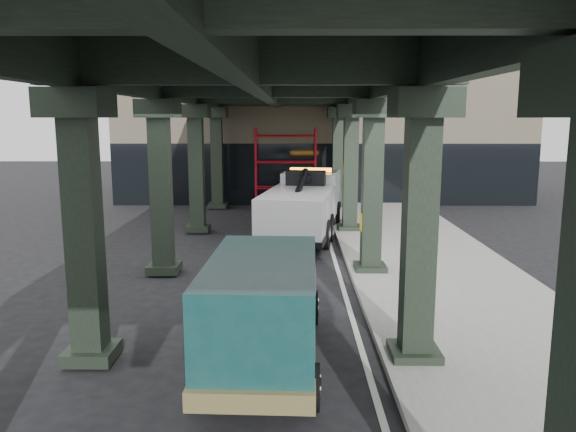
{
  "coord_description": "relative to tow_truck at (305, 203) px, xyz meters",
  "views": [
    {
      "loc": [
        0.33,
        -13.82,
        4.5
      ],
      "look_at": [
        0.21,
        2.13,
        1.7
      ],
      "focal_mm": 35.0,
      "sensor_mm": 36.0,
      "label": 1
    }
  ],
  "objects": [
    {
      "name": "sidewalk",
      "position": [
        3.69,
        -5.48,
        -1.19
      ],
      "size": [
        5.0,
        40.0,
        0.15
      ],
      "primitive_type": "cube",
      "color": "gray",
      "rests_on": "ground"
    },
    {
      "name": "towed_van",
      "position": [
        -1.0,
        -11.53,
        -0.16
      ],
      "size": [
        2.21,
        5.16,
        2.06
      ],
      "rotation": [
        0.0,
        0.0,
        -0.04
      ],
      "color": "#113E3E",
      "rests_on": "ground"
    },
    {
      "name": "lane_stripe",
      "position": [
        0.89,
        -5.48,
        -1.26
      ],
      "size": [
        0.12,
        38.0,
        0.01
      ],
      "primitive_type": "cube",
      "color": "silver",
      "rests_on": "ground"
    },
    {
      "name": "ground",
      "position": [
        -0.81,
        -7.48,
        -1.27
      ],
      "size": [
        90.0,
        90.0,
        0.0
      ],
      "primitive_type": "plane",
      "color": "black",
      "rests_on": "ground"
    },
    {
      "name": "scaffolding",
      "position": [
        -0.81,
        7.16,
        0.84
      ],
      "size": [
        3.08,
        0.88,
        4.0
      ],
      "color": "red",
      "rests_on": "ground"
    },
    {
      "name": "tow_truck",
      "position": [
        0.0,
        0.0,
        0.0
      ],
      "size": [
        3.4,
        8.15,
        2.6
      ],
      "rotation": [
        0.0,
        0.0,
        -0.17
      ],
      "color": "black",
      "rests_on": "ground"
    },
    {
      "name": "viaduct",
      "position": [
        -1.21,
        -5.48,
        4.19
      ],
      "size": [
        7.4,
        32.0,
        6.4
      ],
      "color": "black",
      "rests_on": "ground"
    },
    {
      "name": "building",
      "position": [
        1.19,
        12.52,
        2.73
      ],
      "size": [
        22.0,
        10.0,
        8.0
      ],
      "primitive_type": "cube",
      "color": "#C6B793",
      "rests_on": "ground"
    }
  ]
}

